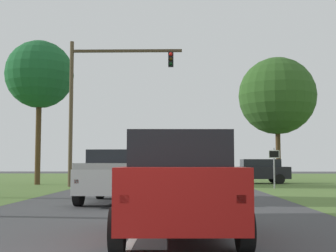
% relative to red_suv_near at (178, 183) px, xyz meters
% --- Properties ---
extents(ground_plane, '(120.00, 120.00, 0.00)m').
position_rel_red_suv_near_xyz_m(ground_plane, '(-0.86, 9.26, -1.04)').
color(ground_plane, '#424244').
extents(red_suv_near, '(2.38, 4.48, 1.99)m').
position_rel_red_suv_near_xyz_m(red_suv_near, '(0.00, 0.00, 0.00)').
color(red_suv_near, '#9E1411').
rests_on(red_suv_near, ground_plane).
extents(pickup_truck_lead, '(2.54, 5.26, 1.89)m').
position_rel_red_suv_near_xyz_m(pickup_truck_lead, '(-2.19, 8.01, -0.08)').
color(pickup_truck_lead, silver).
rests_on(pickup_truck_lead, ground_plane).
extents(traffic_light, '(6.91, 0.40, 8.90)m').
position_rel_red_suv_near_xyz_m(traffic_light, '(-4.94, 19.29, 4.71)').
color(traffic_light, brown).
rests_on(traffic_light, ground_plane).
extents(keep_moving_sign, '(0.60, 0.09, 2.27)m').
position_rel_red_suv_near_xyz_m(keep_moving_sign, '(5.39, 17.42, 0.42)').
color(keep_moving_sign, gray).
rests_on(keep_moving_sign, ground_plane).
extents(oak_tree_right, '(5.77, 5.77, 9.33)m').
position_rel_red_suv_near_xyz_m(oak_tree_right, '(7.45, 25.97, 5.39)').
color(oak_tree_right, '#4C351E').
rests_on(oak_tree_right, ground_plane).
extents(crossing_suv_far, '(4.31, 2.25, 1.68)m').
position_rel_red_suv_near_xyz_m(crossing_suv_far, '(5.56, 23.83, -0.15)').
color(crossing_suv_far, black).
rests_on(crossing_suv_far, ground_plane).
extents(extra_tree_2, '(4.53, 4.53, 9.63)m').
position_rel_red_suv_near_xyz_m(extra_tree_2, '(-9.29, 21.89, 6.29)').
color(extra_tree_2, '#4C351E').
rests_on(extra_tree_2, ground_plane).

